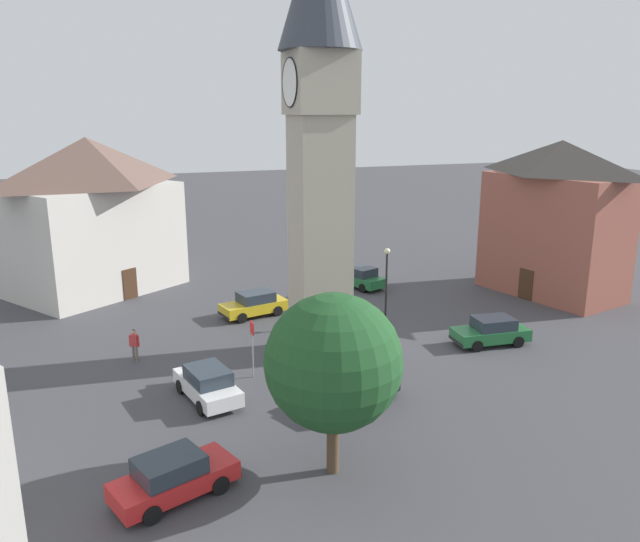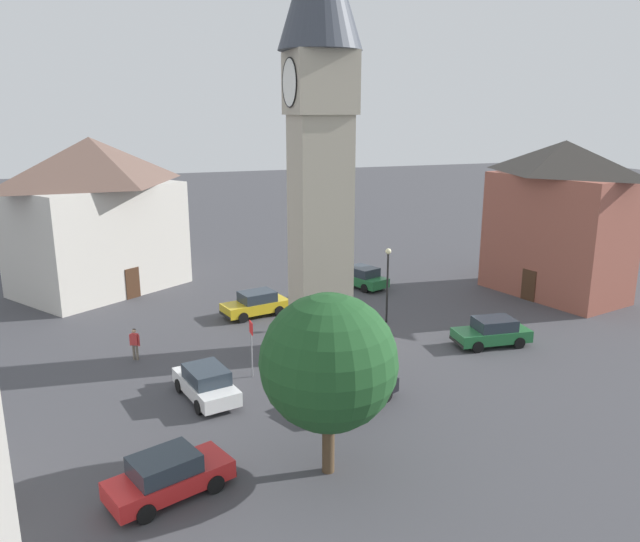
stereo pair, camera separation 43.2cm
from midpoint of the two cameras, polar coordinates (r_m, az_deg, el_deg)
ground_plane at (r=33.40m, az=0.37°, el=-7.31°), size 200.00×200.00×0.00m
clock_tower at (r=30.98m, az=0.41°, el=15.21°), size 4.05×4.05×21.85m
car_blue_kerb at (r=38.80m, az=-5.63°, el=-3.02°), size 2.56×4.40×1.53m
car_silver_kerb at (r=27.38m, az=3.62°, el=-10.74°), size 3.18×4.46×1.53m
car_red_corner at (r=22.06m, az=-13.23°, el=-17.88°), size 3.00×4.46×1.53m
car_white_side at (r=44.86m, az=4.12°, el=-0.56°), size 4.46×3.03×1.53m
car_black_far at (r=28.23m, az=-10.04°, el=-10.13°), size 4.39×2.53×1.53m
car_green_alley at (r=35.16m, az=15.92°, el=-5.43°), size 2.11×4.27×1.53m
pedestrian at (r=33.15m, az=-16.36°, el=-6.24°), size 0.37×0.49×1.69m
tree at (r=21.22m, az=1.39°, el=-8.42°), size 4.76×4.76×6.56m
building_terrace_right at (r=45.05m, az=21.42°, el=4.53°), size 10.45×7.31×10.56m
building_corner_back at (r=45.94m, az=-19.75°, el=4.99°), size 12.50×13.47×10.72m
lamp_post at (r=36.95m, az=6.60°, el=-0.15°), size 0.36×0.36×4.59m
road_sign at (r=29.70m, az=-5.93°, el=-6.32°), size 0.60×0.07×2.80m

